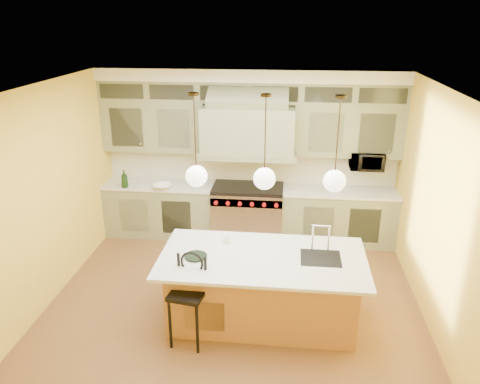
# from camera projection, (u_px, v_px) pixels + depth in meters

# --- Properties ---
(floor) EXTENTS (5.00, 5.00, 0.00)m
(floor) POSITION_uv_depth(u_px,v_px,m) (233.00, 307.00, 6.31)
(floor) COLOR brown
(floor) RESTS_ON ground
(ceiling) EXTENTS (5.00, 5.00, 0.00)m
(ceiling) POSITION_uv_depth(u_px,v_px,m) (232.00, 90.00, 5.27)
(ceiling) COLOR white
(ceiling) RESTS_ON wall_back
(wall_back) EXTENTS (5.00, 0.00, 5.00)m
(wall_back) POSITION_uv_depth(u_px,v_px,m) (250.00, 153.00, 8.11)
(wall_back) COLOR yellow
(wall_back) RESTS_ON ground
(wall_front) EXTENTS (5.00, 0.00, 5.00)m
(wall_front) POSITION_uv_depth(u_px,v_px,m) (191.00, 338.00, 3.47)
(wall_front) COLOR yellow
(wall_front) RESTS_ON ground
(wall_left) EXTENTS (0.00, 5.00, 5.00)m
(wall_left) POSITION_uv_depth(u_px,v_px,m) (41.00, 200.00, 6.04)
(wall_left) COLOR yellow
(wall_left) RESTS_ON ground
(wall_right) EXTENTS (0.00, 5.00, 5.00)m
(wall_right) POSITION_uv_depth(u_px,v_px,m) (441.00, 217.00, 5.54)
(wall_right) COLOR yellow
(wall_right) RESTS_ON ground
(back_cabinetry) EXTENTS (5.00, 0.77, 2.90)m
(back_cabinetry) POSITION_uv_depth(u_px,v_px,m) (249.00, 158.00, 7.87)
(back_cabinetry) COLOR gray
(back_cabinetry) RESTS_ON floor
(range) EXTENTS (1.20, 0.74, 0.96)m
(range) POSITION_uv_depth(u_px,v_px,m) (248.00, 212.00, 8.13)
(range) COLOR silver
(range) RESTS_ON floor
(kitchen_island) EXTENTS (2.53, 1.35, 1.35)m
(kitchen_island) POSITION_uv_depth(u_px,v_px,m) (263.00, 286.00, 5.92)
(kitchen_island) COLOR #AC723D
(kitchen_island) RESTS_ON floor
(counter_stool) EXTENTS (0.45, 0.45, 1.13)m
(counter_stool) POSITION_uv_depth(u_px,v_px,m) (189.00, 294.00, 5.46)
(counter_stool) COLOR black
(counter_stool) RESTS_ON floor
(microwave) EXTENTS (0.54, 0.37, 0.30)m
(microwave) POSITION_uv_depth(u_px,v_px,m) (367.00, 160.00, 7.69)
(microwave) COLOR black
(microwave) RESTS_ON back_cabinetry
(oil_bottle_a) EXTENTS (0.13, 0.13, 0.31)m
(oil_bottle_a) POSITION_uv_depth(u_px,v_px,m) (124.00, 179.00, 7.92)
(oil_bottle_a) COLOR black
(oil_bottle_a) RESTS_ON back_cabinetry
(oil_bottle_b) EXTENTS (0.11, 0.11, 0.21)m
(oil_bottle_b) POSITION_uv_depth(u_px,v_px,m) (195.00, 179.00, 8.03)
(oil_bottle_b) COLOR black
(oil_bottle_b) RESTS_ON back_cabinetry
(fruit_bowl) EXTENTS (0.35, 0.35, 0.08)m
(fruit_bowl) POSITION_uv_depth(u_px,v_px,m) (163.00, 187.00, 7.89)
(fruit_bowl) COLOR white
(fruit_bowl) RESTS_ON back_cabinetry
(cup) EXTENTS (0.11, 0.11, 0.09)m
(cup) POSITION_uv_depth(u_px,v_px,m) (227.00, 240.00, 6.06)
(cup) COLOR white
(cup) RESTS_ON kitchen_island
(pendant_left) EXTENTS (0.26, 0.26, 1.11)m
(pendant_left) POSITION_uv_depth(u_px,v_px,m) (196.00, 174.00, 5.48)
(pendant_left) COLOR #2D2319
(pendant_left) RESTS_ON ceiling
(pendant_center) EXTENTS (0.26, 0.26, 1.11)m
(pendant_center) POSITION_uv_depth(u_px,v_px,m) (264.00, 176.00, 5.40)
(pendant_center) COLOR #2D2319
(pendant_center) RESTS_ON ceiling
(pendant_right) EXTENTS (0.26, 0.26, 1.11)m
(pendant_right) POSITION_uv_depth(u_px,v_px,m) (335.00, 179.00, 5.32)
(pendant_right) COLOR #2D2319
(pendant_right) RESTS_ON ceiling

